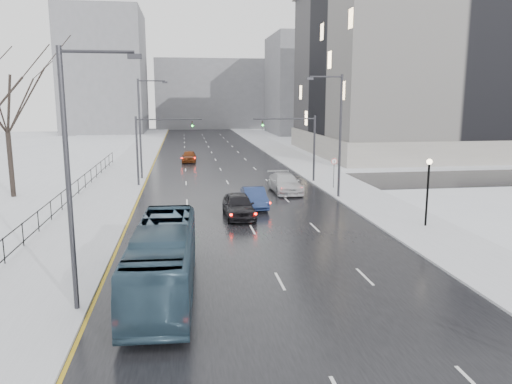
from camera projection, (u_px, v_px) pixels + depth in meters
name	position (u px, v px, depth m)	size (l,w,h in m)	color
road	(219.00, 167.00, 59.44)	(16.00, 150.00, 0.04)	black
cross_road	(228.00, 184.00, 47.77)	(130.00, 10.00, 0.04)	black
sidewalk_left	(129.00, 168.00, 57.94)	(5.00, 150.00, 0.16)	silver
sidewalk_right	(305.00, 165.00, 60.91)	(5.00, 150.00, 0.16)	silver
park_strip	(43.00, 170.00, 56.60)	(14.00, 150.00, 0.12)	white
tree_park_e	(14.00, 198.00, 41.32)	(9.45, 9.45, 13.50)	black
iron_fence	(28.00, 228.00, 28.27)	(0.06, 70.00, 1.30)	black
streetlight_r_mid	(338.00, 130.00, 40.10)	(2.95, 0.25, 10.00)	#2D2D33
streetlight_l_near	(74.00, 169.00, 18.35)	(2.95, 0.25, 10.00)	#2D2D33
streetlight_l_far	(142.00, 124.00, 49.46)	(2.95, 0.25, 10.00)	#2D2D33
lamppost_r_mid	(428.00, 182.00, 31.28)	(0.36, 0.36, 4.28)	black
mast_signal_right	(304.00, 141.00, 48.04)	(6.10, 0.33, 6.50)	#2D2D33
mast_signal_left	(149.00, 142.00, 45.97)	(6.10, 0.33, 6.50)	#2D2D33
no_uturn_sign	(334.00, 164.00, 44.76)	(0.60, 0.06, 2.70)	#2D2D33
civic_building	(448.00, 77.00, 73.96)	(41.00, 31.00, 24.80)	gray
bldg_far_right	(323.00, 85.00, 114.81)	(24.00, 20.00, 22.00)	slate
bldg_far_left	(105.00, 72.00, 116.91)	(18.00, 22.00, 28.00)	slate
bldg_far_center	(212.00, 94.00, 136.10)	(30.00, 18.00, 18.00)	slate
bus	(163.00, 259.00, 20.95)	(2.45, 10.47, 2.92)	#2D4657
sedan_center_near	(239.00, 205.00, 34.34)	(1.98, 4.92, 1.68)	black
sedan_right_near	(254.00, 198.00, 37.46)	(1.59, 4.55, 1.50)	navy
sedan_right_far	(285.00, 183.00, 43.38)	(2.29, 5.64, 1.64)	#BBBCBF
sedan_center_far	(189.00, 156.00, 63.86)	(1.76, 4.39, 1.49)	brown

